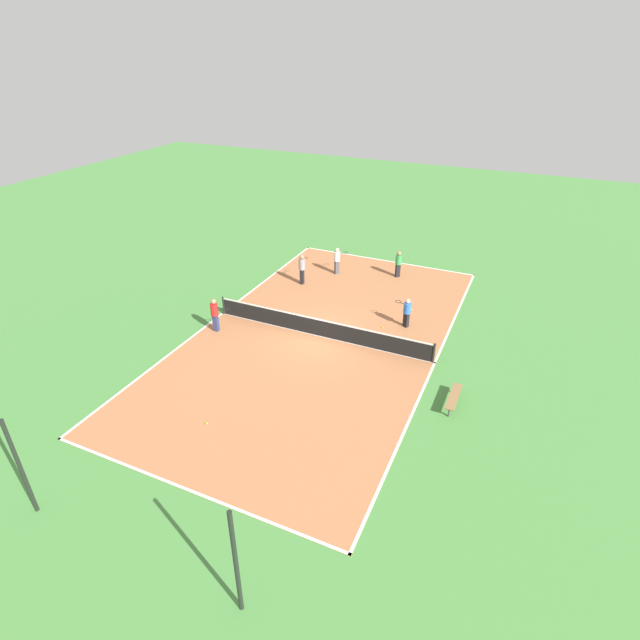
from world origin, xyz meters
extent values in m
plane|color=#47843D|center=(0.00, 0.00, 0.00)|extent=(80.00, 80.00, 0.00)
cube|color=#AD6B42|center=(0.00, 0.00, 0.01)|extent=(11.27, 20.78, 0.02)
cube|color=white|center=(-5.59, 0.00, 0.02)|extent=(0.10, 20.78, 0.00)
cube|color=white|center=(5.59, 0.00, 0.02)|extent=(0.10, 20.78, 0.00)
cube|color=white|center=(0.00, -10.34, 0.02)|extent=(11.27, 0.10, 0.00)
cube|color=white|center=(0.00, 10.34, 0.02)|extent=(11.27, 0.10, 0.00)
cube|color=white|center=(0.00, 0.00, 0.02)|extent=(11.27, 0.10, 0.00)
cylinder|color=black|center=(-5.49, 0.00, 0.50)|extent=(0.10, 0.10, 0.96)
cylinder|color=black|center=(5.49, 0.00, 0.50)|extent=(0.10, 0.10, 0.96)
cube|color=black|center=(0.00, 0.00, 0.48)|extent=(10.97, 0.03, 0.91)
cube|color=white|center=(0.00, 0.00, 0.91)|extent=(10.97, 0.04, 0.06)
cube|color=olive|center=(-6.88, 2.61, 0.43)|extent=(0.36, 1.76, 0.04)
cylinder|color=#4C4C51|center=(-6.88, 1.88, 0.21)|extent=(0.08, 0.08, 0.41)
cylinder|color=#4C4C51|center=(-6.88, 3.34, 0.21)|extent=(0.08, 0.08, 0.41)
cube|color=black|center=(-1.40, -8.24, 0.43)|extent=(0.32, 0.32, 0.81)
cylinder|color=green|center=(-1.40, -8.24, 1.11)|extent=(0.51, 0.51, 0.56)
sphere|color=#A87A56|center=(-1.40, -8.24, 1.52)|extent=(0.24, 0.24, 0.24)
cube|color=black|center=(3.40, -4.97, 0.47)|extent=(0.22, 0.27, 0.90)
cylinder|color=gray|center=(3.40, -4.97, 1.24)|extent=(0.39, 0.39, 0.63)
sphere|color=#A87A56|center=(3.40, -4.97, 1.69)|extent=(0.27, 0.27, 0.27)
cylinder|color=#262626|center=(3.43, -5.29, 1.40)|extent=(0.06, 0.28, 0.03)
torus|color=black|center=(3.46, -5.57, 1.40)|extent=(0.33, 0.33, 0.02)
cube|color=#4C4C51|center=(2.11, -7.15, 0.43)|extent=(0.31, 0.32, 0.82)
cylinder|color=white|center=(2.11, -7.15, 1.14)|extent=(0.51, 0.51, 0.58)
sphere|color=beige|center=(2.11, -7.15, 1.55)|extent=(0.25, 0.25, 0.25)
cylinder|color=#262626|center=(1.91, -7.40, 1.28)|extent=(0.20, 0.24, 0.03)
torus|color=black|center=(1.73, -7.61, 1.28)|extent=(0.43, 0.43, 0.02)
cube|color=navy|center=(4.85, 1.63, 0.46)|extent=(0.27, 0.22, 0.87)
cylinder|color=red|center=(4.85, 1.63, 1.19)|extent=(0.39, 0.39, 0.61)
sphere|color=#A87A56|center=(4.85, 1.63, 1.62)|extent=(0.26, 0.26, 0.26)
cylinder|color=#262626|center=(4.53, 1.61, 1.34)|extent=(0.28, 0.05, 0.03)
torus|color=black|center=(4.25, 1.59, 1.34)|extent=(0.33, 0.33, 0.02)
cube|color=black|center=(-3.51, -2.59, 0.40)|extent=(0.31, 0.29, 0.76)
cylinder|color=blue|center=(-3.51, -2.59, 1.05)|extent=(0.48, 0.48, 0.53)
sphere|color=beige|center=(-3.51, -2.59, 1.43)|extent=(0.23, 0.23, 0.23)
cylinder|color=#262626|center=(-3.23, -2.73, 1.18)|extent=(0.27, 0.15, 0.03)
torus|color=black|center=(-2.97, -2.85, 1.18)|extent=(0.41, 0.41, 0.02)
sphere|color=#CCE033|center=(1.22, 7.52, 0.06)|extent=(0.07, 0.07, 0.07)
sphere|color=#CCE033|center=(-3.34, -4.38, 0.06)|extent=(0.07, 0.07, 0.07)
sphere|color=#CCE033|center=(-3.38, -0.61, 0.06)|extent=(0.07, 0.07, 0.07)
sphere|color=#CCE033|center=(-2.53, -1.97, 0.06)|extent=(0.07, 0.07, 0.07)
cylinder|color=black|center=(-3.64, 12.86, 1.78)|extent=(0.12, 0.12, 3.55)
cylinder|color=black|center=(3.64, 12.86, 1.78)|extent=(0.12, 0.12, 3.55)
camera|label=1|loc=(-8.49, 18.78, 12.49)|focal=28.00mm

